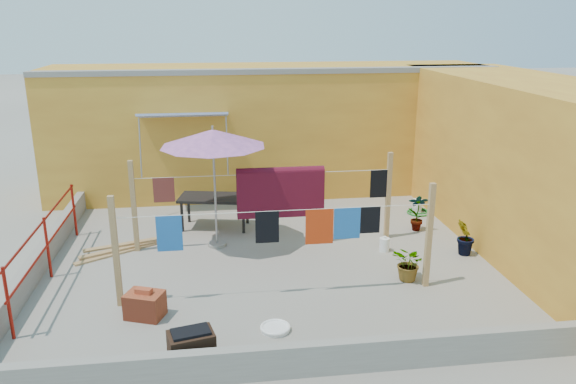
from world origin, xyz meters
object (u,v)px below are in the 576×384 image
(outdoor_table, at_px, (215,199))
(plant_back_a, at_px, (265,191))
(water_jug_b, at_px, (417,206))
(water_jug_a, at_px, (384,245))
(brazier, at_px, (192,349))
(green_hose, at_px, (418,212))
(patio_umbrella, at_px, (213,139))
(brick_stack, at_px, (145,305))
(white_basin, at_px, (275,328))

(outdoor_table, height_order, plant_back_a, plant_back_a)
(water_jug_b, relative_size, plant_back_a, 0.47)
(outdoor_table, xyz_separation_m, water_jug_a, (3.22, -1.76, -0.49))
(outdoor_table, bearing_deg, brazier, -94.10)
(outdoor_table, xyz_separation_m, green_hose, (4.67, 0.29, -0.59))
(outdoor_table, bearing_deg, patio_umbrella, -89.29)
(brick_stack, height_order, green_hose, brick_stack)
(brick_stack, distance_m, white_basin, 2.01)
(outdoor_table, relative_size, water_jug_a, 5.24)
(brazier, bearing_deg, patio_umbrella, 84.65)
(brazier, bearing_deg, brick_stack, 118.21)
(patio_umbrella, xyz_separation_m, brick_stack, (-1.11, -2.66, -1.96))
(brick_stack, relative_size, green_hose, 1.23)
(brazier, distance_m, plant_back_a, 6.59)
(green_hose, bearing_deg, plant_back_a, 163.52)
(white_basin, distance_m, water_jug_a, 3.57)
(outdoor_table, bearing_deg, brick_stack, -106.48)
(water_jug_b, bearing_deg, water_jug_a, -123.92)
(brick_stack, relative_size, water_jug_b, 1.86)
(white_basin, relative_size, water_jug_a, 1.45)
(white_basin, height_order, water_jug_b, water_jug_b)
(white_basin, distance_m, water_jug_b, 6.14)
(brick_stack, xyz_separation_m, white_basin, (1.90, -0.66, -0.16))
(patio_umbrella, height_order, water_jug_b, patio_umbrella)
(brazier, distance_m, water_jug_a, 4.89)
(brazier, relative_size, water_jug_a, 2.12)
(white_basin, height_order, green_hose, same)
(patio_umbrella, xyz_separation_m, water_jug_a, (3.21, -0.71, -2.03))
(plant_back_a, bearing_deg, water_jug_b, -14.84)
(outdoor_table, height_order, brazier, outdoor_table)
(patio_umbrella, xyz_separation_m, white_basin, (0.79, -3.32, -2.12))
(brazier, relative_size, plant_back_a, 0.89)
(water_jug_b, bearing_deg, white_basin, -129.08)
(patio_umbrella, bearing_deg, water_jug_a, -12.43)
(brazier, xyz_separation_m, plant_back_a, (1.56, 6.40, 0.11))
(brazier, height_order, water_jug_b, brazier)
(water_jug_a, bearing_deg, brazier, -137.16)
(green_hose, bearing_deg, brick_stack, -145.25)
(brick_stack, bearing_deg, outdoor_table, 73.52)
(green_hose, relative_size, plant_back_a, 0.72)
(brick_stack, distance_m, water_jug_b, 7.09)
(water_jug_a, relative_size, green_hose, 0.58)
(brick_stack, distance_m, green_hose, 7.02)
(brazier, xyz_separation_m, green_hose, (5.04, 5.37, -0.22))
(brazier, bearing_deg, white_basin, 31.47)
(brick_stack, height_order, water_jug_a, brick_stack)
(white_basin, height_order, water_jug_a, water_jug_a)
(brick_stack, relative_size, plant_back_a, 0.88)
(patio_umbrella, xyz_separation_m, outdoor_table, (-0.01, 1.05, -1.53))
(green_hose, xyz_separation_m, plant_back_a, (-3.47, 1.03, 0.33))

